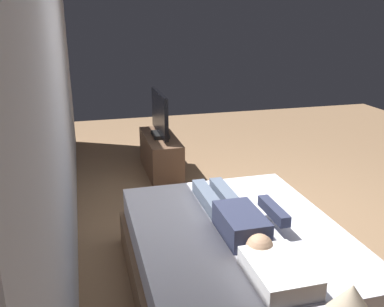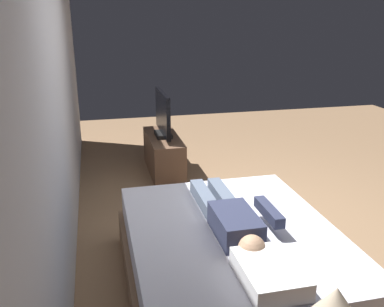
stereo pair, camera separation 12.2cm
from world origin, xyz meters
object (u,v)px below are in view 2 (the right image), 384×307
pillow (269,273)px  remote (273,211)px  person (231,217)px  lamp (335,305)px  bed (232,261)px  tv (163,115)px  tv_stand (164,154)px

pillow → remote: (0.84, -0.40, -0.05)m
pillow → person: 0.69m
lamp → remote: bearing=-14.2°
bed → tv: tv is taller
pillow → tv: tv is taller
bed → pillow: 0.74m
tv_stand → lamp: 4.00m
person → remote: 0.44m
remote → person: bearing=110.5°
person → tv_stand: 2.66m
remote → tv_stand: (2.48, 0.48, -0.30)m
person → tv_stand: (2.64, 0.07, -0.37)m
remote → tv: (2.48, 0.48, 0.24)m
bed → pillow: size_ratio=4.10×
pillow → person: (0.69, 0.01, 0.02)m
tv_stand → lamp: bearing=-178.5°
tv_stand → remote: bearing=-169.1°
tv_stand → lamp: lamp is taller
person → remote: (0.15, -0.40, -0.07)m
person → tv_stand: person is taller
remote → tv: 2.54m
pillow → remote: pillow is taller
tv → lamp: (-3.95, -0.11, 0.07)m
person → remote: size_ratio=8.40×
tv_stand → lamp: (-3.95, -0.11, 0.60)m
remote → lamp: size_ratio=0.36×
tv → lamp: tv is taller
person → remote: bearing=-69.5°
bed → person: bearing=13.5°
bed → person: (0.03, 0.01, 0.36)m
tv_stand → tv: (0.00, -0.00, 0.53)m
person → tv: tv is taller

